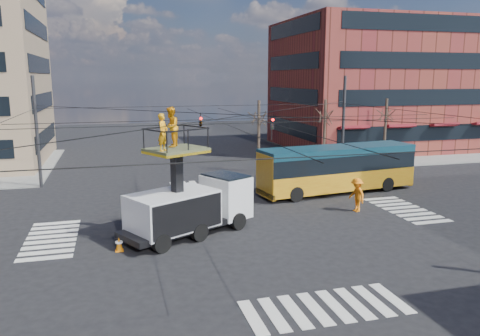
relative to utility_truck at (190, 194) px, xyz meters
name	(u,v)px	position (x,y,z in m)	size (l,w,h in m)	color
ground	(246,223)	(3.20, 1.02, -2.08)	(120.00, 120.00, 0.00)	black
sidewalk_ne	(377,150)	(24.20, 22.02, -2.02)	(18.00, 18.00, 0.12)	slate
crosswalks	(246,223)	(3.20, 1.02, -2.07)	(22.40, 22.40, 0.02)	silver
building_ne	(374,85)	(25.18, 25.00, 4.92)	(20.06, 16.06, 14.00)	brown
overhead_network	(243,144)	(3.13, 1.43, 2.20)	(24.24, 24.24, 8.00)	#2D2D30
tree_a	(259,117)	(8.20, 14.52, 2.54)	(2.00, 2.00, 6.00)	#382B21
tree_b	(325,115)	(14.20, 14.52, 2.54)	(2.00, 2.00, 6.00)	#382B21
tree_c	(386,114)	(20.20, 14.52, 2.54)	(2.00, 2.00, 6.00)	#382B21
utility_truck	(190,194)	(0.00, 0.00, 0.00)	(7.25, 5.36, 6.45)	black
city_bus	(337,168)	(11.24, 6.10, -0.36)	(11.51, 4.09, 3.20)	#C27612
traffic_cone	(119,244)	(-3.58, -1.52, -1.76)	(0.36, 0.36, 0.65)	orange
worker_ground	(127,218)	(-3.13, 1.01, -1.28)	(0.94, 0.39, 1.61)	orange
flagger	(357,195)	(10.17, 1.43, -1.08)	(1.30, 0.75, 2.02)	orange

